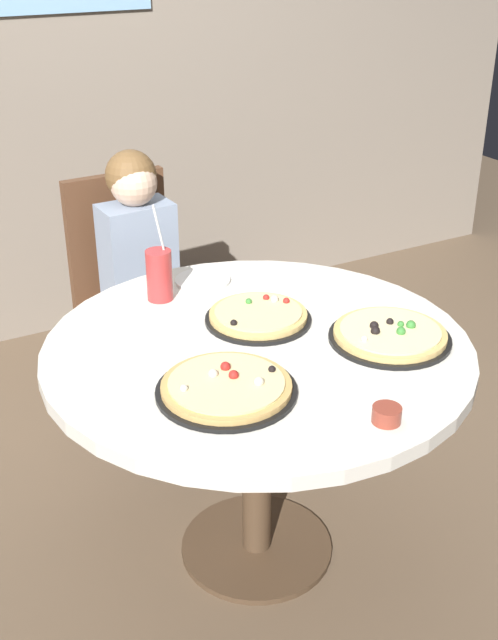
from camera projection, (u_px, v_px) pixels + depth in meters
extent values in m
plane|color=brown|center=(257.00, 548.00, 2.56)|extent=(8.00, 8.00, 0.00)
cube|color=gray|center=(41.00, 12.00, 3.36)|extent=(5.20, 0.12, 2.90)
cylinder|color=silver|center=(258.00, 349.00, 2.23)|extent=(1.20, 1.20, 0.04)
cylinder|color=#4C3826|center=(257.00, 456.00, 2.39)|extent=(0.09, 0.09, 0.69)
cylinder|color=#4C3826|center=(257.00, 546.00, 2.55)|extent=(0.48, 0.48, 0.02)
cube|color=brown|center=(141.00, 317.00, 3.08)|extent=(0.41, 0.41, 0.04)
cube|color=brown|center=(117.00, 239.00, 3.10)|extent=(0.40, 0.05, 0.52)
cylinder|color=brown|center=(121.00, 399.00, 2.97)|extent=(0.04, 0.04, 0.41)
cylinder|color=brown|center=(202.00, 375.00, 3.13)|extent=(0.04, 0.04, 0.41)
cylinder|color=brown|center=(88.00, 360.00, 3.23)|extent=(0.04, 0.04, 0.41)
cylinder|color=brown|center=(164.00, 339.00, 3.39)|extent=(0.04, 0.04, 0.41)
cube|color=#3F4766|center=(161.00, 381.00, 3.05)|extent=(0.25, 0.33, 0.45)
cube|color=#8C9EB7|center=(139.00, 261.00, 2.95)|extent=(0.27, 0.17, 0.44)
sphere|color=beige|center=(133.00, 183.00, 2.82)|extent=(0.17, 0.17, 0.17)
sphere|color=brown|center=(131.00, 176.00, 2.82)|extent=(0.18, 0.18, 0.18)
cylinder|color=black|center=(258.00, 319.00, 2.33)|extent=(0.31, 0.31, 0.01)
cylinder|color=#D8B266|center=(258.00, 315.00, 2.33)|extent=(0.29, 0.29, 0.02)
cylinder|color=beige|center=(258.00, 312.00, 2.32)|extent=(0.26, 0.26, 0.01)
sphere|color=black|center=(234.00, 323.00, 2.24)|extent=(0.02, 0.02, 0.02)
sphere|color=beige|center=(275.00, 299.00, 2.38)|extent=(0.03, 0.03, 0.03)
sphere|color=#387F33|center=(249.00, 302.00, 2.37)|extent=(0.02, 0.02, 0.02)
sphere|color=#B2231E|center=(266.00, 298.00, 2.39)|extent=(0.02, 0.02, 0.02)
sphere|color=#B2231E|center=(286.00, 301.00, 2.37)|extent=(0.02, 0.02, 0.02)
cylinder|color=black|center=(390.00, 338.00, 2.23)|extent=(0.34, 0.34, 0.01)
cylinder|color=#D8B266|center=(390.00, 334.00, 2.22)|extent=(0.32, 0.32, 0.02)
cylinder|color=beige|center=(390.00, 330.00, 2.22)|extent=(0.28, 0.28, 0.01)
sphere|color=#387F33|center=(411.00, 325.00, 2.23)|extent=(0.03, 0.03, 0.03)
sphere|color=black|center=(390.00, 322.00, 2.25)|extent=(0.02, 0.02, 0.02)
sphere|color=#387F33|center=(401.00, 331.00, 2.19)|extent=(0.03, 0.03, 0.03)
sphere|color=beige|center=(364.00, 339.00, 2.16)|extent=(0.02, 0.02, 0.02)
sphere|color=black|center=(375.00, 331.00, 2.20)|extent=(0.03, 0.03, 0.03)
sphere|color=#387F33|center=(401.00, 324.00, 2.24)|extent=(0.02, 0.02, 0.02)
sphere|color=black|center=(374.00, 326.00, 2.23)|extent=(0.03, 0.03, 0.03)
cylinder|color=black|center=(226.00, 391.00, 1.98)|extent=(0.36, 0.36, 0.01)
cylinder|color=tan|center=(226.00, 386.00, 1.97)|extent=(0.33, 0.33, 0.02)
cylinder|color=beige|center=(226.00, 383.00, 1.97)|extent=(0.29, 0.29, 0.01)
sphere|color=black|center=(272.00, 369.00, 2.01)|extent=(0.02, 0.02, 0.02)
sphere|color=#B2231E|center=(234.00, 375.00, 1.99)|extent=(0.03, 0.03, 0.03)
sphere|color=beige|center=(184.00, 388.00, 1.93)|extent=(0.02, 0.02, 0.02)
sphere|color=#B2231E|center=(225.00, 367.00, 2.02)|extent=(0.03, 0.03, 0.03)
sphere|color=beige|center=(213.00, 374.00, 1.99)|extent=(0.03, 0.03, 0.03)
sphere|color=beige|center=(259.00, 382.00, 1.96)|extent=(0.03, 0.03, 0.03)
cylinder|color=#B73333|center=(159.00, 275.00, 2.44)|extent=(0.08, 0.08, 0.16)
cylinder|color=white|center=(161.00, 238.00, 2.39)|extent=(0.05, 0.01, 0.22)
cylinder|color=brown|center=(387.00, 415.00, 1.86)|extent=(0.07, 0.07, 0.04)
cylinder|color=white|center=(203.00, 280.00, 2.59)|extent=(0.18, 0.18, 0.01)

